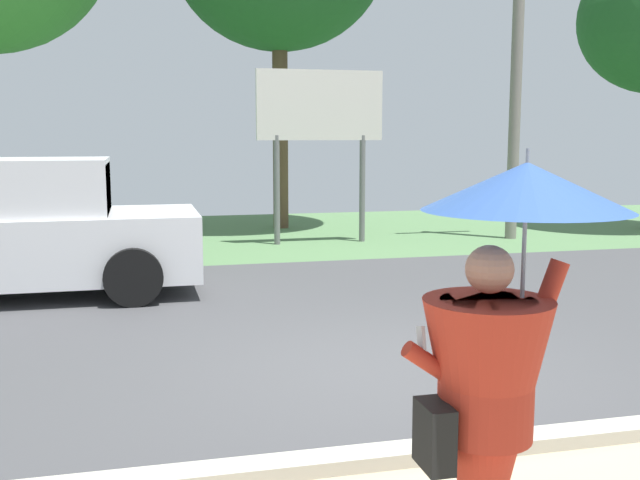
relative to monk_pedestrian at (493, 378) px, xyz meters
name	(u,v)px	position (x,y,z in m)	size (l,w,h in m)	color
ground_plane	(308,305)	(0.60, 6.43, -1.13)	(40.00, 22.00, 0.20)	#424244
monk_pedestrian	(493,378)	(0.00, 0.00, 0.00)	(1.05, 0.95, 2.13)	#B22D1E
pickup_truck	(6,234)	(-3.32, 7.71, -0.21)	(5.20, 2.28, 1.88)	silver
utility_pole	(517,63)	(6.21, 11.36, 2.62)	(1.80, 0.24, 7.05)	gray
roadside_billboard	(320,118)	(2.06, 11.68, 1.47)	(2.60, 0.12, 3.50)	slate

